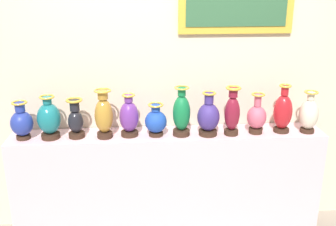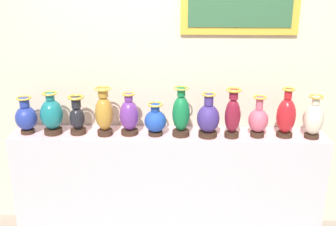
% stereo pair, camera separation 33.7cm
% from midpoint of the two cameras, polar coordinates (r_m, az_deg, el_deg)
% --- Properties ---
extents(display_shelf, '(2.65, 0.35, 0.95)m').
position_cam_midpoint_polar(display_shelf, '(3.64, 2.69, -9.88)').
color(display_shelf, beige).
rests_on(display_shelf, ground_plane).
extents(back_wall, '(4.03, 0.14, 2.87)m').
position_cam_midpoint_polar(back_wall, '(3.51, 3.08, 6.13)').
color(back_wall, beige).
rests_on(back_wall, ground_plane).
extents(vase_cobalt, '(0.18, 0.18, 0.32)m').
position_cam_midpoint_polar(vase_cobalt, '(3.54, -16.75, -0.62)').
color(vase_cobalt, '#382319').
rests_on(vase_cobalt, display_shelf).
extents(vase_teal, '(0.19, 0.19, 0.36)m').
position_cam_midpoint_polar(vase_teal, '(3.46, -13.35, -0.32)').
color(vase_teal, '#382319').
rests_on(vase_teal, display_shelf).
extents(vase_onyx, '(0.13, 0.13, 0.33)m').
position_cam_midpoint_polar(vase_onyx, '(3.43, -9.91, -0.58)').
color(vase_onyx, '#382319').
rests_on(vase_onyx, display_shelf).
extents(vase_ochre, '(0.15, 0.15, 0.41)m').
position_cam_midpoint_polar(vase_ochre, '(3.35, -6.14, -0.09)').
color(vase_ochre, '#382319').
rests_on(vase_ochre, display_shelf).
extents(vase_violet, '(0.16, 0.16, 0.36)m').
position_cam_midpoint_polar(vase_violet, '(3.37, -2.64, -0.45)').
color(vase_violet, '#382319').
rests_on(vase_violet, display_shelf).
extents(vase_sapphire, '(0.18, 0.18, 0.28)m').
position_cam_midpoint_polar(vase_sapphire, '(3.35, 1.08, -1.14)').
color(vase_sapphire, '#382319').
rests_on(vase_sapphire, display_shelf).
extents(vase_emerald, '(0.14, 0.14, 0.42)m').
position_cam_midpoint_polar(vase_emerald, '(3.33, 4.74, -0.25)').
color(vase_emerald, '#382319').
rests_on(vase_emerald, display_shelf).
extents(vase_indigo, '(0.18, 0.18, 0.37)m').
position_cam_midpoint_polar(vase_indigo, '(3.35, 8.54, -0.81)').
color(vase_indigo, '#382319').
rests_on(vase_indigo, display_shelf).
extents(vase_burgundy, '(0.13, 0.13, 0.41)m').
position_cam_midpoint_polar(vase_burgundy, '(3.36, 11.90, -0.30)').
color(vase_burgundy, '#382319').
rests_on(vase_burgundy, display_shelf).
extents(vase_rose, '(0.16, 0.16, 0.35)m').
position_cam_midpoint_polar(vase_rose, '(3.44, 15.32, -1.00)').
color(vase_rose, '#382319').
rests_on(vase_rose, display_shelf).
extents(vase_crimson, '(0.16, 0.16, 0.41)m').
position_cam_midpoint_polar(vase_crimson, '(3.50, 18.92, -0.42)').
color(vase_crimson, '#382319').
rests_on(vase_crimson, display_shelf).
extents(vase_ivory, '(0.16, 0.16, 0.36)m').
position_cam_midpoint_polar(vase_ivory, '(3.55, 22.34, -0.87)').
color(vase_ivory, '#382319').
rests_on(vase_ivory, display_shelf).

